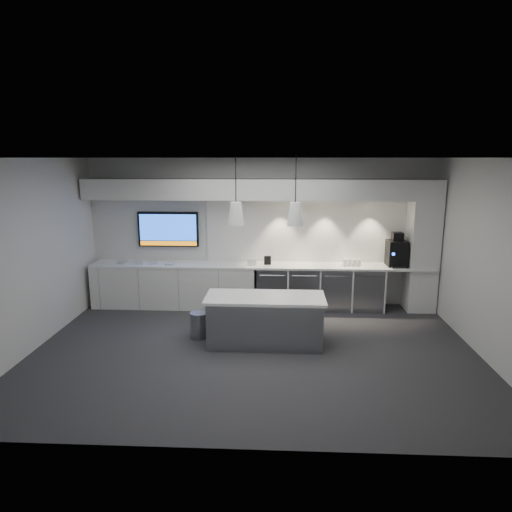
# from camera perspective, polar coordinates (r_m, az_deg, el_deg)

# --- Properties ---
(floor) EXTENTS (7.00, 7.00, 0.00)m
(floor) POSITION_cam_1_polar(r_m,az_deg,el_deg) (7.39, -0.23, -11.78)
(floor) COLOR #2F2F31
(floor) RESTS_ON ground
(ceiling) EXTENTS (7.00, 7.00, 0.00)m
(ceiling) POSITION_cam_1_polar(r_m,az_deg,el_deg) (6.75, -0.25, 12.19)
(ceiling) COLOR black
(ceiling) RESTS_ON wall_back
(wall_back) EXTENTS (7.00, 0.00, 7.00)m
(wall_back) POSITION_cam_1_polar(r_m,az_deg,el_deg) (9.37, 0.57, 2.97)
(wall_back) COLOR silver
(wall_back) RESTS_ON floor
(wall_front) EXTENTS (7.00, 0.00, 7.00)m
(wall_front) POSITION_cam_1_polar(r_m,az_deg,el_deg) (4.51, -1.93, -7.23)
(wall_front) COLOR silver
(wall_front) RESTS_ON floor
(wall_left) EXTENTS (0.00, 7.00, 7.00)m
(wall_left) POSITION_cam_1_polar(r_m,az_deg,el_deg) (7.91, -26.47, -0.04)
(wall_left) COLOR silver
(wall_left) RESTS_ON floor
(wall_right) EXTENTS (0.00, 7.00, 7.00)m
(wall_right) POSITION_cam_1_polar(r_m,az_deg,el_deg) (7.59, 27.20, -0.58)
(wall_right) COLOR silver
(wall_right) RESTS_ON floor
(back_counter) EXTENTS (6.80, 0.65, 0.04)m
(back_counter) POSITION_cam_1_polar(r_m,az_deg,el_deg) (9.17, 0.48, -1.18)
(back_counter) COLOR white
(back_counter) RESTS_ON left_base_cabinets
(left_base_cabinets) EXTENTS (3.30, 0.63, 0.86)m
(left_base_cabinets) POSITION_cam_1_polar(r_m,az_deg,el_deg) (9.51, -10.14, -3.68)
(left_base_cabinets) COLOR white
(left_base_cabinets) RESTS_ON floor
(fridge_unit_a) EXTENTS (0.60, 0.61, 0.85)m
(fridge_unit_a) POSITION_cam_1_polar(r_m,az_deg,el_deg) (9.28, 2.02, -3.93)
(fridge_unit_a) COLOR gray
(fridge_unit_a) RESTS_ON floor
(fridge_unit_b) EXTENTS (0.60, 0.61, 0.85)m
(fridge_unit_b) POSITION_cam_1_polar(r_m,az_deg,el_deg) (9.29, 5.92, -3.97)
(fridge_unit_b) COLOR gray
(fridge_unit_b) RESTS_ON floor
(fridge_unit_c) EXTENTS (0.60, 0.61, 0.85)m
(fridge_unit_c) POSITION_cam_1_polar(r_m,az_deg,el_deg) (9.35, 9.79, -3.98)
(fridge_unit_c) COLOR gray
(fridge_unit_c) RESTS_ON floor
(fridge_unit_d) EXTENTS (0.60, 0.61, 0.85)m
(fridge_unit_d) POSITION_cam_1_polar(r_m,az_deg,el_deg) (9.45, 13.59, -3.98)
(fridge_unit_d) COLOR gray
(fridge_unit_d) RESTS_ON floor
(backsplash) EXTENTS (4.60, 0.03, 1.30)m
(backsplash) POSITION_cam_1_polar(r_m,az_deg,el_deg) (9.37, 7.93, 3.17)
(backsplash) COLOR white
(backsplash) RESTS_ON wall_back
(soffit) EXTENTS (6.90, 0.60, 0.40)m
(soffit) POSITION_cam_1_polar(r_m,az_deg,el_deg) (8.97, 0.51, 8.35)
(soffit) COLOR white
(soffit) RESTS_ON wall_back
(column) EXTENTS (0.55, 0.55, 2.60)m
(column) POSITION_cam_1_polar(r_m,az_deg,el_deg) (9.53, 20.09, 1.17)
(column) COLOR white
(column) RESTS_ON floor
(wall_tv) EXTENTS (1.25, 0.07, 0.72)m
(wall_tv) POSITION_cam_1_polar(r_m,az_deg,el_deg) (9.57, -10.91, 3.31)
(wall_tv) COLOR black
(wall_tv) RESTS_ON wall_back
(island) EXTENTS (1.93, 0.84, 0.82)m
(island) POSITION_cam_1_polar(r_m,az_deg,el_deg) (7.50, 1.14, -8.02)
(island) COLOR gray
(island) RESTS_ON floor
(bin) EXTENTS (0.41, 0.41, 0.44)m
(bin) POSITION_cam_1_polar(r_m,az_deg,el_deg) (7.90, -7.09, -8.52)
(bin) COLOR gray
(bin) RESTS_ON floor
(coffee_machine) EXTENTS (0.37, 0.53, 0.67)m
(coffee_machine) POSITION_cam_1_polar(r_m,az_deg,el_deg) (9.42, 17.16, 0.46)
(coffee_machine) COLOR black
(coffee_machine) RESTS_ON back_counter
(sign_black) EXTENTS (0.14, 0.02, 0.18)m
(sign_black) POSITION_cam_1_polar(r_m,az_deg,el_deg) (9.12, 1.45, -0.55)
(sign_black) COLOR black
(sign_black) RESTS_ON back_counter
(sign_white) EXTENTS (0.18, 0.05, 0.14)m
(sign_white) POSITION_cam_1_polar(r_m,az_deg,el_deg) (9.03, -0.52, -0.80)
(sign_white) COLOR white
(sign_white) RESTS_ON back_counter
(cup_cluster) EXTENTS (0.35, 0.16, 0.14)m
(cup_cluster) POSITION_cam_1_polar(r_m,az_deg,el_deg) (9.24, 11.88, -0.77)
(cup_cluster) COLOR white
(cup_cluster) RESTS_ON back_counter
(tray_a) EXTENTS (0.20, 0.20, 0.02)m
(tray_a) POSITION_cam_1_polar(r_m,az_deg,el_deg) (9.66, -16.41, -0.80)
(tray_a) COLOR #A9A9A9
(tray_a) RESTS_ON back_counter
(tray_b) EXTENTS (0.20, 0.20, 0.02)m
(tray_b) POSITION_cam_1_polar(r_m,az_deg,el_deg) (9.53, -14.45, -0.86)
(tray_b) COLOR #A9A9A9
(tray_b) RESTS_ON back_counter
(tray_c) EXTENTS (0.19, 0.19, 0.02)m
(tray_c) POSITION_cam_1_polar(r_m,az_deg,el_deg) (9.47, -12.67, -0.85)
(tray_c) COLOR #A9A9A9
(tray_c) RESTS_ON back_counter
(tray_d) EXTENTS (0.18, 0.18, 0.02)m
(tray_d) POSITION_cam_1_polar(r_m,az_deg,el_deg) (9.32, -10.70, -0.98)
(tray_d) COLOR #A9A9A9
(tray_d) RESTS_ON back_counter
(pendant_left) EXTENTS (0.25, 0.25, 1.06)m
(pendant_left) POSITION_cam_1_polar(r_m,az_deg,el_deg) (7.11, -2.51, 5.35)
(pendant_left) COLOR white
(pendant_left) RESTS_ON ceiling
(pendant_right) EXTENTS (0.25, 0.25, 1.06)m
(pendant_right) POSITION_cam_1_polar(r_m,az_deg,el_deg) (7.09, 4.92, 5.29)
(pendant_right) COLOR white
(pendant_right) RESTS_ON ceiling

